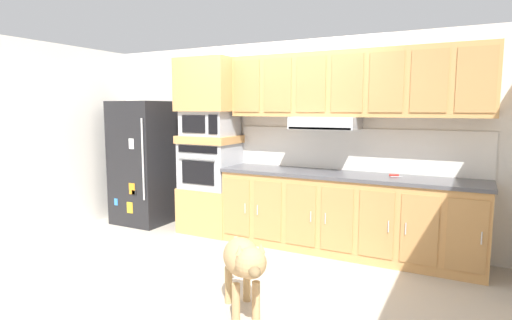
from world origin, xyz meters
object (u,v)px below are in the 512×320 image
(refrigerator, at_px, (144,162))
(screwdriver, at_px, (394,175))
(built_in_oven, at_px, (210,165))
(dog, at_px, (243,261))
(microwave, at_px, (210,123))

(refrigerator, xyz_separation_m, screwdriver, (3.48, 0.12, 0.05))
(built_in_oven, xyz_separation_m, screwdriver, (2.36, 0.05, 0.03))
(refrigerator, xyz_separation_m, dog, (2.66, -1.78, -0.42))
(microwave, height_order, dog, microwave)
(microwave, bearing_deg, built_in_oven, 179.23)
(refrigerator, relative_size, microwave, 2.73)
(screwdriver, bearing_deg, microwave, -178.69)
(microwave, xyz_separation_m, dog, (1.55, -1.85, -1.00))
(built_in_oven, bearing_deg, refrigerator, -176.53)
(refrigerator, height_order, screwdriver, refrigerator)
(refrigerator, distance_m, dog, 3.23)
(microwave, bearing_deg, dog, -50.14)
(screwdriver, relative_size, dog, 0.21)
(microwave, relative_size, screwdriver, 4.04)
(screwdriver, distance_m, dog, 2.13)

